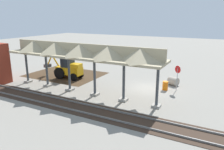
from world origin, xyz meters
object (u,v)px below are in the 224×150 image
object	(u,v)px
stop_sign	(178,73)
backhoe	(68,68)
concrete_pipe	(173,81)
traffic_barrel	(165,86)

from	to	relation	value
stop_sign	backhoe	world-z (taller)	backhoe
stop_sign	backhoe	size ratio (longest dim) A/B	0.49
backhoe	concrete_pipe	xyz separation A→B (m)	(-11.97, -3.20, -0.81)
backhoe	traffic_barrel	distance (m)	11.70
backhoe	traffic_barrel	xyz separation A→B (m)	(-11.61, -1.19, -0.81)
backhoe	traffic_barrel	size ratio (longest dim) A/B	5.89
stop_sign	backhoe	bearing A→B (deg)	7.13
backhoe	concrete_pipe	bearing A→B (deg)	-165.02
stop_sign	concrete_pipe	bearing A→B (deg)	-66.89
traffic_barrel	backhoe	bearing A→B (deg)	5.83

